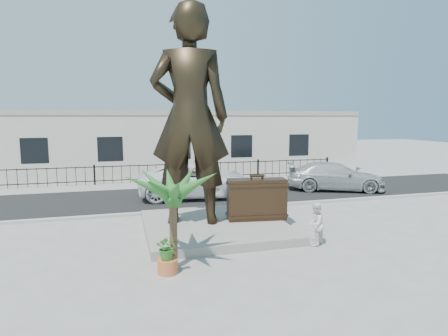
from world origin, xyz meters
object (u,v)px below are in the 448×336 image
object	(u,v)px
statue	(190,116)
tourist	(315,224)
suitcase	(257,199)
car_white	(199,180)

from	to	relation	value
statue	tourist	distance (m)	5.86
suitcase	car_white	bearing A→B (deg)	107.14
tourist	statue	bearing A→B (deg)	-77.54
statue	car_white	bearing A→B (deg)	-90.38
suitcase	tourist	xyz separation A→B (m)	(1.13, -2.56, -0.37)
tourist	suitcase	bearing A→B (deg)	-105.74
statue	car_white	size ratio (longest dim) A/B	1.24
tourist	car_white	size ratio (longest dim) A/B	0.23
suitcase	car_white	size ratio (longest dim) A/B	0.35
suitcase	tourist	distance (m)	2.82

